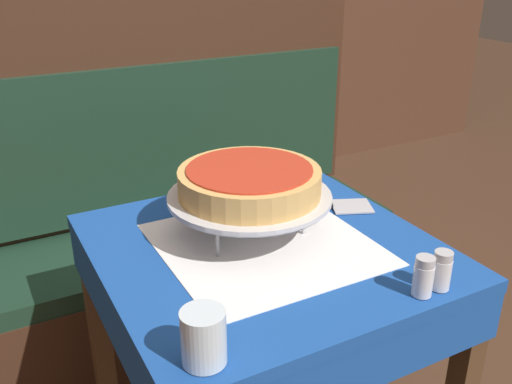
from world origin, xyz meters
TOP-DOWN VIEW (x-y plane):
  - dining_table_front at (0.00, 0.00)m, footprint 0.71×0.71m
  - dining_table_rear at (0.06, 1.58)m, footprint 0.70×0.70m
  - booth_bench at (-0.01, 0.70)m, footprint 1.62×0.45m
  - pizza_pan_stand at (-0.01, 0.06)m, footprint 0.36×0.36m
  - deep_dish_pizza at (-0.01, 0.06)m, footprint 0.31×0.31m
  - pizza_server at (0.22, 0.09)m, footprint 0.26×0.15m
  - water_glass_near at (-0.27, -0.29)m, footprint 0.07×0.07m
  - salt_shaker at (0.16, -0.31)m, footprint 0.04×0.04m
  - pepper_shaker at (0.21, -0.31)m, footprint 0.04×0.04m
  - condiment_caddy at (0.10, 1.52)m, footprint 0.14×0.14m

SIDE VIEW (x-z plane):
  - booth_bench at x=-0.01m, z-range -0.27..1.02m
  - dining_table_rear at x=0.06m, z-range 0.28..1.06m
  - dining_table_front at x=0.00m, z-range 0.29..1.06m
  - pizza_server at x=0.22m, z-range 0.78..0.79m
  - pepper_shaker at x=0.21m, z-range 0.78..0.86m
  - salt_shaker at x=0.16m, z-range 0.78..0.86m
  - water_glass_near at x=-0.27m, z-range 0.78..0.87m
  - condiment_caddy at x=0.10m, z-range 0.74..0.92m
  - pizza_pan_stand at x=-0.01m, z-range 0.82..0.91m
  - deep_dish_pizza at x=-0.01m, z-range 0.88..0.94m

